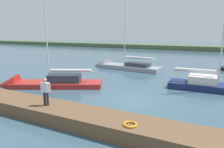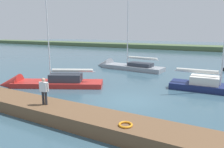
# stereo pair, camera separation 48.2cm
# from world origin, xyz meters

# --- Properties ---
(ground_plane) EXTENTS (200.00, 200.00, 0.00)m
(ground_plane) POSITION_xyz_m (0.00, 0.00, 0.00)
(ground_plane) COLOR #385666
(far_shoreline) EXTENTS (180.00, 8.00, 2.40)m
(far_shoreline) POSITION_xyz_m (0.00, -48.50, 0.00)
(far_shoreline) COLOR #4C603D
(far_shoreline) RESTS_ON ground_plane
(dock_pier) EXTENTS (24.16, 2.12, 0.74)m
(dock_pier) POSITION_xyz_m (0.00, 4.84, 0.37)
(dock_pier) COLOR brown
(dock_pier) RESTS_ON ground_plane
(life_ring_buoy) EXTENTS (0.66, 0.66, 0.10)m
(life_ring_buoy) POSITION_xyz_m (-1.98, 5.27, 0.79)
(life_ring_buoy) COLOR orange
(life_ring_buoy) RESTS_ON dock_pier
(sailboat_far_left) EXTENTS (10.12, 3.33, 10.39)m
(sailboat_far_left) POSITION_xyz_m (6.45, -11.92, 0.20)
(sailboat_far_left) COLOR gray
(sailboat_far_left) RESTS_ON ground_plane
(sailboat_near_dock) EXTENTS (9.59, 6.19, 11.24)m
(sailboat_near_dock) POSITION_xyz_m (8.87, -0.02, 0.16)
(sailboat_near_dock) COLOR #B22823
(sailboat_near_dock) RESTS_ON ground_plane
(person_on_dock) EXTENTS (0.61, 0.31, 1.60)m
(person_on_dock) POSITION_xyz_m (3.35, 4.98, 1.65)
(person_on_dock) COLOR #28282D
(person_on_dock) RESTS_ON dock_pier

